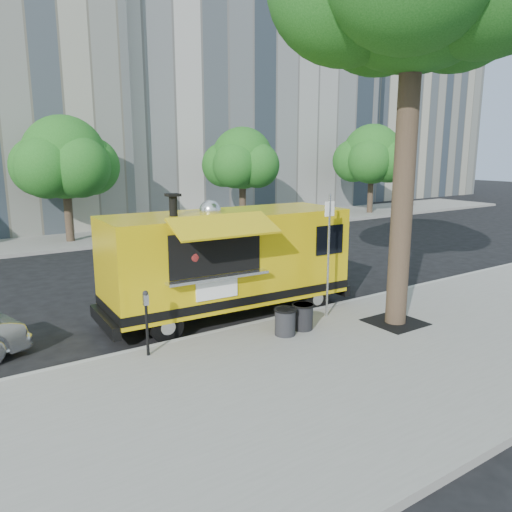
{
  "coord_description": "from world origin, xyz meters",
  "views": [
    {
      "loc": [
        -6.42,
        -10.27,
        4.15
      ],
      "look_at": [
        0.5,
        0.0,
        1.52
      ],
      "focal_mm": 35.0,
      "sensor_mm": 36.0,
      "label": 1
    }
  ],
  "objects_px": {
    "far_tree_c": "(242,159)",
    "sign_post": "(328,249)",
    "food_truck": "(227,260)",
    "far_tree_b": "(64,158)",
    "trash_bin_right": "(303,316)",
    "parking_meter": "(146,315)",
    "trash_bin_left": "(285,321)",
    "far_tree_d": "(372,154)"
  },
  "relations": [
    {
      "from": "food_truck",
      "to": "trash_bin_left",
      "type": "xyz_separation_m",
      "value": [
        0.19,
        -2.15,
        -1.01
      ]
    },
    {
      "from": "far_tree_c",
      "to": "trash_bin_right",
      "type": "distance_m",
      "value": 16.49
    },
    {
      "from": "trash_bin_right",
      "to": "far_tree_c",
      "type": "bearing_deg",
      "value": 62.34
    },
    {
      "from": "sign_post",
      "to": "trash_bin_left",
      "type": "distance_m",
      "value": 2.16
    },
    {
      "from": "parking_meter",
      "to": "trash_bin_left",
      "type": "relative_size",
      "value": 2.23
    },
    {
      "from": "sign_post",
      "to": "trash_bin_right",
      "type": "bearing_deg",
      "value": -160.61
    },
    {
      "from": "far_tree_c",
      "to": "trash_bin_right",
      "type": "relative_size",
      "value": 8.81
    },
    {
      "from": "far_tree_d",
      "to": "food_truck",
      "type": "relative_size",
      "value": 0.87
    },
    {
      "from": "far_tree_b",
      "to": "far_tree_d",
      "type": "distance_m",
      "value": 19.0
    },
    {
      "from": "far_tree_d",
      "to": "trash_bin_left",
      "type": "bearing_deg",
      "value": -141.09
    },
    {
      "from": "far_tree_b",
      "to": "far_tree_d",
      "type": "height_order",
      "value": "far_tree_d"
    },
    {
      "from": "far_tree_b",
      "to": "trash_bin_right",
      "type": "bearing_deg",
      "value": -84.16
    },
    {
      "from": "far_tree_d",
      "to": "trash_bin_right",
      "type": "relative_size",
      "value": 9.55
    },
    {
      "from": "far_tree_c",
      "to": "sign_post",
      "type": "xyz_separation_m",
      "value": [
        -6.45,
        -13.95,
        -1.87
      ]
    },
    {
      "from": "food_truck",
      "to": "far_tree_d",
      "type": "bearing_deg",
      "value": 37.07
    },
    {
      "from": "sign_post",
      "to": "trash_bin_right",
      "type": "xyz_separation_m",
      "value": [
        -1.06,
        -0.37,
        -1.38
      ]
    },
    {
      "from": "sign_post",
      "to": "far_tree_b",
      "type": "bearing_deg",
      "value": 100.15
    },
    {
      "from": "parking_meter",
      "to": "sign_post",
      "type": "bearing_deg",
      "value": -2.52
    },
    {
      "from": "trash_bin_right",
      "to": "parking_meter",
      "type": "bearing_deg",
      "value": 170.71
    },
    {
      "from": "food_truck",
      "to": "trash_bin_right",
      "type": "bearing_deg",
      "value": -67.83
    },
    {
      "from": "far_tree_b",
      "to": "food_truck",
      "type": "relative_size",
      "value": 0.85
    },
    {
      "from": "far_tree_b",
      "to": "sign_post",
      "type": "height_order",
      "value": "far_tree_b"
    },
    {
      "from": "far_tree_c",
      "to": "far_tree_b",
      "type": "bearing_deg",
      "value": 178.09
    },
    {
      "from": "far_tree_c",
      "to": "food_truck",
      "type": "height_order",
      "value": "far_tree_c"
    },
    {
      "from": "food_truck",
      "to": "trash_bin_right",
      "type": "xyz_separation_m",
      "value": [
        0.74,
        -2.09,
        -1.02
      ]
    },
    {
      "from": "far_tree_b",
      "to": "parking_meter",
      "type": "xyz_separation_m",
      "value": [
        -2.0,
        -14.05,
        -2.85
      ]
    },
    {
      "from": "parking_meter",
      "to": "trash_bin_left",
      "type": "height_order",
      "value": "parking_meter"
    },
    {
      "from": "far_tree_d",
      "to": "trash_bin_left",
      "type": "height_order",
      "value": "far_tree_d"
    },
    {
      "from": "far_tree_d",
      "to": "sign_post",
      "type": "xyz_separation_m",
      "value": [
        -16.45,
        -14.15,
        -2.04
      ]
    },
    {
      "from": "food_truck",
      "to": "far_tree_c",
      "type": "bearing_deg",
      "value": 58.82
    },
    {
      "from": "food_truck",
      "to": "trash_bin_left",
      "type": "height_order",
      "value": "food_truck"
    },
    {
      "from": "far_tree_b",
      "to": "far_tree_c",
      "type": "relative_size",
      "value": 1.06
    },
    {
      "from": "far_tree_c",
      "to": "sign_post",
      "type": "height_order",
      "value": "far_tree_c"
    },
    {
      "from": "far_tree_b",
      "to": "far_tree_c",
      "type": "bearing_deg",
      "value": -1.91
    },
    {
      "from": "far_tree_c",
      "to": "far_tree_d",
      "type": "height_order",
      "value": "far_tree_d"
    },
    {
      "from": "far_tree_d",
      "to": "parking_meter",
      "type": "relative_size",
      "value": 4.23
    },
    {
      "from": "sign_post",
      "to": "parking_meter",
      "type": "xyz_separation_m",
      "value": [
        -4.55,
        0.2,
        -0.87
      ]
    },
    {
      "from": "far_tree_b",
      "to": "parking_meter",
      "type": "distance_m",
      "value": 14.48
    },
    {
      "from": "far_tree_c",
      "to": "parking_meter",
      "type": "distance_m",
      "value": 17.82
    },
    {
      "from": "far_tree_b",
      "to": "parking_meter",
      "type": "relative_size",
      "value": 4.12
    },
    {
      "from": "parking_meter",
      "to": "food_truck",
      "type": "distance_m",
      "value": 3.19
    },
    {
      "from": "far_tree_b",
      "to": "sign_post",
      "type": "bearing_deg",
      "value": -79.85
    }
  ]
}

